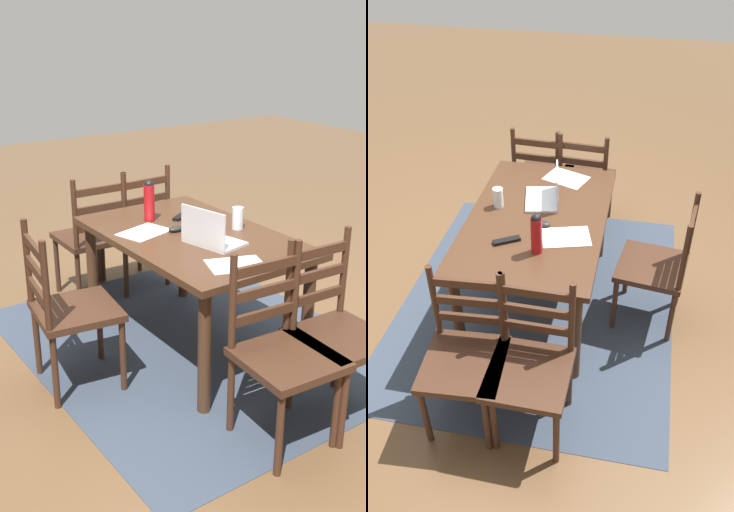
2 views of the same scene
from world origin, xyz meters
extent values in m
plane|color=brown|center=(0.00, 0.00, 0.00)|extent=(14.00, 14.00, 0.00)
cube|color=#333D4C|center=(0.00, 0.00, 0.00)|extent=(2.36, 1.95, 0.01)
cube|color=#422819|center=(0.00, 0.00, 0.72)|extent=(1.42, 0.89, 0.04)
cylinder|color=#422819|center=(-0.63, -0.37, 0.35)|extent=(0.07, 0.07, 0.70)
cylinder|color=#422819|center=(0.63, -0.37, 0.35)|extent=(0.07, 0.07, 0.70)
cylinder|color=#422819|center=(-0.63, 0.37, 0.35)|extent=(0.07, 0.07, 0.70)
cylinder|color=#422819|center=(0.63, 0.37, 0.35)|extent=(0.07, 0.07, 0.70)
cube|color=#3D2316|center=(1.04, 0.18, 0.45)|extent=(0.45, 0.45, 0.04)
cylinder|color=#3D2316|center=(1.23, 0.37, 0.21)|extent=(0.04, 0.04, 0.43)
cylinder|color=#3D2316|center=(1.23, -0.01, 0.21)|extent=(0.04, 0.04, 0.43)
cylinder|color=#3D2316|center=(0.85, 0.37, 0.21)|extent=(0.04, 0.04, 0.43)
cylinder|color=#3D2316|center=(0.85, -0.01, 0.21)|extent=(0.04, 0.04, 0.43)
cylinder|color=#3D2316|center=(0.84, 0.37, 0.70)|extent=(0.04, 0.04, 0.50)
cylinder|color=#3D2316|center=(0.84, -0.01, 0.70)|extent=(0.04, 0.04, 0.50)
cube|color=#3D2316|center=(0.84, 0.18, 0.60)|extent=(0.03, 0.36, 0.05)
cube|color=#3D2316|center=(0.84, 0.18, 0.72)|extent=(0.03, 0.36, 0.05)
cube|color=#3D2316|center=(0.84, 0.18, 0.85)|extent=(0.03, 0.36, 0.05)
cube|color=#3D2316|center=(1.04, -0.18, 0.45)|extent=(0.47, 0.47, 0.04)
cylinder|color=#3D2316|center=(1.22, 0.02, 0.21)|extent=(0.04, 0.04, 0.43)
cylinder|color=#3D2316|center=(1.24, -0.36, 0.21)|extent=(0.04, 0.04, 0.43)
cylinder|color=#3D2316|center=(0.84, 0.00, 0.21)|extent=(0.04, 0.04, 0.43)
cylinder|color=#3D2316|center=(0.86, -0.38, 0.21)|extent=(0.04, 0.04, 0.43)
cylinder|color=#3D2316|center=(0.83, 0.00, 0.70)|extent=(0.04, 0.04, 0.50)
cylinder|color=#3D2316|center=(0.85, -0.38, 0.70)|extent=(0.04, 0.04, 0.50)
cube|color=#3D2316|center=(0.84, -0.19, 0.60)|extent=(0.05, 0.36, 0.05)
cube|color=#3D2316|center=(0.84, -0.19, 0.72)|extent=(0.05, 0.36, 0.05)
cube|color=#3D2316|center=(0.84, -0.19, 0.85)|extent=(0.05, 0.36, 0.05)
cube|color=#3D2316|center=(0.00, 0.78, 0.45)|extent=(0.50, 0.50, 0.04)
cylinder|color=#3D2316|center=(0.16, 0.56, 0.21)|extent=(0.04, 0.04, 0.43)
cylinder|color=#3D2316|center=(-0.21, 0.61, 0.21)|extent=(0.04, 0.04, 0.43)
cylinder|color=#3D2316|center=(0.21, 0.94, 0.21)|extent=(0.04, 0.04, 0.43)
cylinder|color=#3D2316|center=(-0.16, 0.99, 0.21)|extent=(0.04, 0.04, 0.43)
cylinder|color=#3D2316|center=(0.22, 0.95, 0.70)|extent=(0.04, 0.04, 0.50)
cylinder|color=#3D2316|center=(-0.16, 1.00, 0.70)|extent=(0.04, 0.04, 0.50)
cube|color=#3D2316|center=(0.03, 0.97, 0.60)|extent=(0.36, 0.07, 0.05)
cube|color=#3D2316|center=(0.03, 0.97, 0.72)|extent=(0.36, 0.07, 0.05)
cube|color=#3D2316|center=(0.03, 0.97, 0.85)|extent=(0.36, 0.07, 0.05)
cube|color=#3D2316|center=(-1.04, 0.18, 0.45)|extent=(0.47, 0.47, 0.04)
cylinder|color=#3D2316|center=(-1.24, 0.00, 0.21)|extent=(0.04, 0.04, 0.43)
cylinder|color=#3D2316|center=(-1.22, 0.38, 0.21)|extent=(0.04, 0.04, 0.43)
cylinder|color=#3D2316|center=(-0.86, -0.02, 0.21)|extent=(0.04, 0.04, 0.43)
cylinder|color=#3D2316|center=(-0.84, 0.35, 0.21)|extent=(0.04, 0.04, 0.43)
cylinder|color=#3D2316|center=(-0.85, -0.03, 0.70)|extent=(0.04, 0.04, 0.50)
cylinder|color=#3D2316|center=(-0.83, 0.35, 0.70)|extent=(0.04, 0.04, 0.50)
cube|color=#3D2316|center=(-0.84, 0.16, 0.60)|extent=(0.05, 0.36, 0.05)
cube|color=#3D2316|center=(-0.84, 0.16, 0.72)|extent=(0.05, 0.36, 0.05)
cube|color=#3D2316|center=(-0.84, 0.16, 0.85)|extent=(0.05, 0.36, 0.05)
cube|color=#3D2316|center=(-1.04, -0.18, 0.45)|extent=(0.46, 0.46, 0.04)
cylinder|color=#3D2316|center=(-1.22, 0.02, 0.21)|extent=(0.04, 0.04, 0.43)
cylinder|color=#3D2316|center=(-0.86, -0.38, 0.21)|extent=(0.04, 0.04, 0.43)
cylinder|color=#3D2316|center=(-0.84, 0.00, 0.21)|extent=(0.04, 0.04, 0.43)
cylinder|color=#3D2316|center=(-0.85, -0.38, 0.70)|extent=(0.04, 0.04, 0.50)
cylinder|color=#3D2316|center=(-0.83, 0.00, 0.70)|extent=(0.04, 0.04, 0.50)
cube|color=#3D2316|center=(-0.84, -0.19, 0.60)|extent=(0.04, 0.36, 0.05)
cube|color=#3D2316|center=(-0.84, -0.19, 0.72)|extent=(0.04, 0.36, 0.05)
cube|color=#3D2316|center=(-0.84, -0.19, 0.85)|extent=(0.04, 0.36, 0.05)
cube|color=silver|center=(-0.21, -0.01, 0.75)|extent=(0.36, 0.28, 0.02)
cube|color=silver|center=(-0.23, 0.09, 0.86)|extent=(0.32, 0.08, 0.21)
cube|color=#A5CCEA|center=(-0.23, 0.09, 0.86)|extent=(0.29, 0.06, 0.19)
cylinder|color=#A81419|center=(0.36, 0.08, 0.86)|extent=(0.07, 0.07, 0.23)
sphere|color=black|center=(0.36, 0.08, 0.98)|extent=(0.06, 0.06, 0.06)
cylinder|color=silver|center=(-0.08, -0.28, 0.81)|extent=(0.07, 0.07, 0.14)
ellipsoid|color=black|center=(0.09, 0.06, 0.76)|extent=(0.07, 0.10, 0.03)
cube|color=black|center=(0.30, -0.12, 0.75)|extent=(0.13, 0.17, 0.02)
cube|color=white|center=(0.18, 0.22, 0.74)|extent=(0.28, 0.34, 0.00)
cube|color=white|center=(-0.54, 0.10, 0.74)|extent=(0.30, 0.35, 0.00)
camera|label=1|loc=(-2.85, 2.03, 1.96)|focal=43.55mm
camera|label=2|loc=(2.76, 0.64, 2.64)|focal=36.59mm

